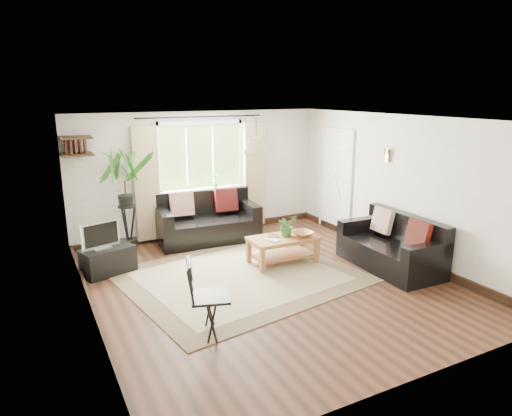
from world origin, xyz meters
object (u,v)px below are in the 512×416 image
sofa_back (208,219)px  coffee_table (283,250)px  sofa_right (390,244)px  folding_chair (210,298)px  tv_stand (108,260)px  palm_stand (126,202)px

sofa_back → coffee_table: sofa_back is taller
sofa_right → folding_chair: (-3.34, -0.64, 0.06)m
sofa_back → tv_stand: (-1.97, -0.78, -0.23)m
sofa_back → coffee_table: size_ratio=1.69×
folding_chair → sofa_right: bearing=-61.6°
sofa_back → sofa_right: size_ratio=1.09×
sofa_back → tv_stand: 2.13m
tv_stand → palm_stand: size_ratio=0.43×
sofa_right → tv_stand: 4.46m
sofa_back → sofa_right: (2.09, -2.61, -0.03)m
coffee_table → folding_chair: (-1.91, -1.59, 0.24)m
folding_chair → palm_stand: bearing=21.1°
tv_stand → coffee_table: bearing=-35.8°
tv_stand → palm_stand: (0.51, 0.89, 0.69)m
sofa_back → folding_chair: folding_chair is taller
sofa_back → sofa_right: bearing=-46.9°
sofa_back → folding_chair: bearing=-106.6°
sofa_right → palm_stand: size_ratio=0.95×
sofa_back → coffee_table: bearing=-63.9°
sofa_back → coffee_table: (0.66, -1.66, -0.21)m
coffee_table → sofa_back: bearing=111.8°
sofa_right → palm_stand: 4.50m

